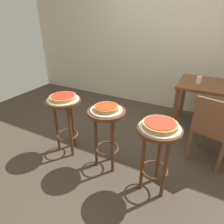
{
  "coord_description": "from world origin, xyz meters",
  "views": [
    {
      "loc": [
        0.8,
        -2.0,
        1.64
      ],
      "look_at": [
        -0.11,
        -0.27,
        0.66
      ],
      "focal_mm": 31.21,
      "sensor_mm": 36.0,
      "label": 1
    }
  ],
  "objects": [
    {
      "name": "pizza_foreground",
      "position": [
        0.48,
        -0.48,
        0.77
      ],
      "size": [
        0.32,
        0.32,
        0.05
      ],
      "color": "tan",
      "rests_on": "serving_plate_foreground"
    },
    {
      "name": "ground_plane",
      "position": [
        0.0,
        0.0,
        0.0
      ],
      "size": [
        6.0,
        6.0,
        0.0
      ],
      "primitive_type": "plane",
      "color": "#42382D"
    },
    {
      "name": "serving_plate_leftside",
      "position": [
        -0.7,
        -0.39,
        0.74
      ],
      "size": [
        0.38,
        0.38,
        0.01
      ],
      "primitive_type": "cylinder",
      "color": "white",
      "rests_on": "stool_leftside"
    },
    {
      "name": "pizza_leftside",
      "position": [
        -0.7,
        -0.39,
        0.77
      ],
      "size": [
        0.31,
        0.31,
        0.05
      ],
      "color": "tan",
      "rests_on": "serving_plate_leftside"
    },
    {
      "name": "back_wall",
      "position": [
        0.0,
        1.65,
        1.5
      ],
      "size": [
        6.0,
        0.1,
        3.0
      ],
      "primitive_type": "cube",
      "color": "beige",
      "rests_on": "ground_plane"
    },
    {
      "name": "pizza_middle",
      "position": [
        -0.11,
        -0.4,
        0.77
      ],
      "size": [
        0.26,
        0.26,
        0.05
      ],
      "color": "#B78442",
      "rests_on": "serving_plate_middle"
    },
    {
      "name": "stool_leftside",
      "position": [
        -0.7,
        -0.39,
        0.55
      ],
      "size": [
        0.41,
        0.41,
        0.74
      ],
      "color": "#5B3319",
      "rests_on": "ground_plane"
    },
    {
      "name": "dining_table",
      "position": [
        0.91,
        0.97,
        0.65
      ],
      "size": [
        1.05,
        0.73,
        0.77
      ],
      "color": "brown",
      "rests_on": "ground_plane"
    },
    {
      "name": "stool_middle",
      "position": [
        -0.11,
        -0.4,
        0.55
      ],
      "size": [
        0.41,
        0.41,
        0.74
      ],
      "color": "#5B3319",
      "rests_on": "ground_plane"
    },
    {
      "name": "cup_near_edge",
      "position": [
        0.65,
        0.92,
        0.82
      ],
      "size": [
        0.07,
        0.07,
        0.1
      ],
      "primitive_type": "cylinder",
      "color": "silver",
      "rests_on": "dining_table"
    },
    {
      "name": "serving_plate_middle",
      "position": [
        -0.11,
        -0.4,
        0.74
      ],
      "size": [
        0.34,
        0.34,
        0.01
      ],
      "primitive_type": "cylinder",
      "color": "silver",
      "rests_on": "stool_middle"
    },
    {
      "name": "wooden_chair",
      "position": [
        0.93,
        0.24,
        0.47
      ],
      "size": [
        0.49,
        0.49,
        0.85
      ],
      "color": "brown",
      "rests_on": "ground_plane"
    },
    {
      "name": "serving_plate_foreground",
      "position": [
        0.48,
        -0.48,
        0.74
      ],
      "size": [
        0.37,
        0.37,
        0.01
      ],
      "primitive_type": "cylinder",
      "color": "white",
      "rests_on": "stool_foreground"
    },
    {
      "name": "stool_foreground",
      "position": [
        0.48,
        -0.48,
        0.55
      ],
      "size": [
        0.41,
        0.41,
        0.74
      ],
      "color": "#5B3319",
      "rests_on": "ground_plane"
    }
  ]
}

